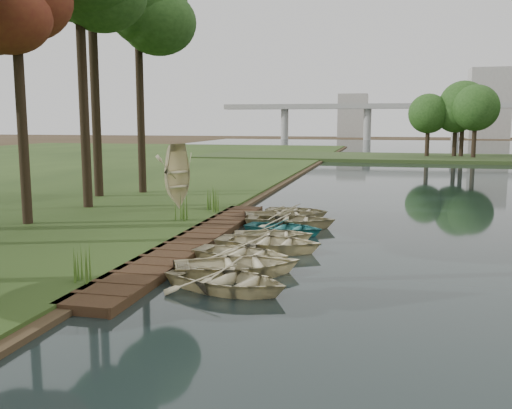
% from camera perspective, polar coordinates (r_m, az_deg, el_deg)
% --- Properties ---
extents(ground, '(300.00, 300.00, 0.00)m').
position_cam_1_polar(ground, '(20.64, -1.98, -4.37)').
color(ground, '#3D2F1D').
extents(boardwalk, '(1.60, 16.00, 0.30)m').
position_cam_1_polar(boardwalk, '(21.07, -6.19, -3.73)').
color(boardwalk, '#362315').
rests_on(boardwalk, ground).
extents(peninsula, '(50.00, 14.00, 0.45)m').
position_cam_1_polar(peninsula, '(69.62, 15.40, 4.50)').
color(peninsula, '#2F421D').
rests_on(peninsula, ground).
extents(far_trees, '(45.60, 5.60, 8.80)m').
position_cam_1_polar(far_trees, '(69.46, 12.82, 9.71)').
color(far_trees, black).
rests_on(far_trees, peninsula).
extents(bridge, '(95.90, 4.00, 8.60)m').
position_cam_1_polar(bridge, '(139.64, 16.22, 9.07)').
color(bridge, '#A5A5A0').
rests_on(bridge, ground).
extents(building_a, '(10.00, 8.00, 18.00)m').
position_cam_1_polar(building_a, '(161.40, 22.25, 9.33)').
color(building_a, '#A5A5A0').
rests_on(building_a, ground).
extents(building_b, '(8.00, 8.00, 12.00)m').
position_cam_1_polar(building_b, '(164.76, 9.67, 8.75)').
color(building_b, '#A5A5A0').
rests_on(building_b, ground).
extents(rowboat_0, '(4.09, 3.41, 0.73)m').
position_cam_1_polar(rowboat_0, '(15.35, -2.89, -7.27)').
color(rowboat_0, beige).
rests_on(rowboat_0, water).
extents(rowboat_1, '(4.51, 3.94, 0.78)m').
position_cam_1_polar(rowboat_1, '(16.78, -1.81, -5.81)').
color(rowboat_1, beige).
rests_on(rowboat_1, water).
extents(rowboat_2, '(3.61, 2.88, 0.67)m').
position_cam_1_polar(rowboat_2, '(18.42, -1.47, -4.70)').
color(rowboat_2, beige).
rests_on(rowboat_2, water).
extents(rowboat_3, '(3.88, 2.88, 0.77)m').
position_cam_1_polar(rowboat_3, '(19.84, 1.27, -3.60)').
color(rowboat_3, beige).
rests_on(rowboat_3, water).
extents(rowboat_4, '(3.37, 2.69, 0.63)m').
position_cam_1_polar(rowboat_4, '(21.50, 1.74, -2.86)').
color(rowboat_4, beige).
rests_on(rowboat_4, water).
extents(rowboat_5, '(3.54, 2.80, 0.66)m').
position_cam_1_polar(rowboat_5, '(22.82, 2.80, -2.17)').
color(rowboat_5, teal).
rests_on(rowboat_5, water).
extents(rowboat_6, '(3.93, 2.89, 0.79)m').
position_cam_1_polar(rowboat_6, '(24.27, 3.48, -1.39)').
color(rowboat_6, beige).
rests_on(rowboat_6, water).
extents(rowboat_7, '(4.15, 3.46, 0.74)m').
position_cam_1_polar(rowboat_7, '(25.75, 2.85, -0.87)').
color(rowboat_7, beige).
rests_on(rowboat_7, water).
extents(rowboat_8, '(3.16, 2.39, 0.62)m').
position_cam_1_polar(rowboat_8, '(27.26, 4.14, -0.50)').
color(rowboat_8, beige).
rests_on(rowboat_8, water).
extents(stored_rowboat, '(3.87, 3.50, 0.66)m').
position_cam_1_polar(stored_rowboat, '(27.93, -7.82, 0.22)').
color(stored_rowboat, beige).
rests_on(stored_rowboat, bank).
extents(tree_2, '(3.75, 3.75, 10.12)m').
position_cam_1_polar(tree_2, '(25.68, -22.90, 17.03)').
color(tree_2, black).
rests_on(tree_2, bank).
extents(tree_6, '(4.81, 4.81, 12.58)m').
position_cam_1_polar(tree_6, '(35.24, -11.75, 18.28)').
color(tree_6, black).
rests_on(tree_6, bank).
extents(reeds_0, '(0.60, 0.60, 0.96)m').
position_cam_1_polar(reeds_0, '(15.88, -17.08, -5.74)').
color(reeds_0, '#3F661E').
rests_on(reeds_0, bank).
extents(reeds_1, '(0.60, 0.60, 1.02)m').
position_cam_1_polar(reeds_1, '(24.77, -7.39, -0.39)').
color(reeds_1, '#3F661E').
rests_on(reeds_1, bank).
extents(reeds_2, '(0.60, 0.60, 1.10)m').
position_cam_1_polar(reeds_2, '(26.84, -4.03, 0.43)').
color(reeds_2, '#3F661E').
rests_on(reeds_2, bank).
extents(reeds_3, '(0.60, 0.60, 0.98)m').
position_cam_1_polar(reeds_3, '(27.42, -4.47, 0.46)').
color(reeds_3, '#3F661E').
rests_on(reeds_3, bank).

